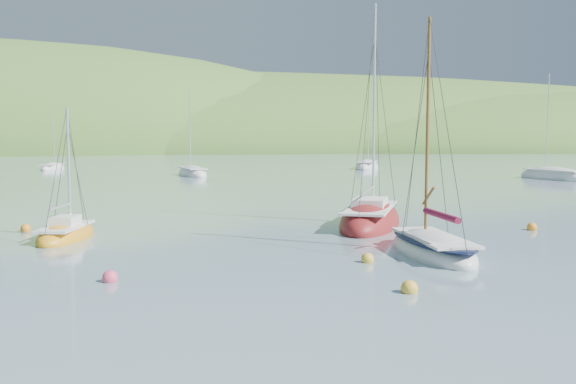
{
  "coord_description": "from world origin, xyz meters",
  "views": [
    {
      "loc": [
        -4.03,
        -19.45,
        4.51
      ],
      "look_at": [
        0.18,
        8.0,
        1.96
      ],
      "focal_mm": 40.0,
      "sensor_mm": 36.0,
      "label": 1
    }
  ],
  "objects": [
    {
      "name": "shoreline_hills",
      "position": [
        -9.66,
        172.42,
        0.0
      ],
      "size": [
        690.0,
        135.0,
        56.0
      ],
      "color": "#346928",
      "rests_on": "ground"
    },
    {
      "name": "daysailer_white",
      "position": [
        4.91,
        3.11,
        0.22
      ],
      "size": [
        2.3,
        6.18,
        9.48
      ],
      "rotation": [
        0.0,
        0.0,
        0.01
      ],
      "color": "white",
      "rests_on": "ground"
    },
    {
      "name": "distant_sloop_c",
      "position": [
        -20.9,
        63.7,
        0.15
      ],
      "size": [
        2.97,
        5.94,
        8.1
      ],
      "rotation": [
        0.0,
        0.0,
        -0.18
      ],
      "color": "white",
      "rests_on": "ground"
    },
    {
      "name": "distant_sloop_b",
      "position": [
        18.34,
        59.71,
        0.19
      ],
      "size": [
        5.55,
        8.15,
        10.99
      ],
      "rotation": [
        0.0,
        0.0,
        -0.41
      ],
      "color": "white",
      "rests_on": "ground"
    },
    {
      "name": "distant_sloop_a",
      "position": [
        -3.76,
        49.56,
        0.17
      ],
      "size": [
        4.14,
        7.45,
        10.07
      ],
      "rotation": [
        0.0,
        0.0,
        0.25
      ],
      "color": "white",
      "rests_on": "ground"
    },
    {
      "name": "sloop_red",
      "position": [
        4.64,
        10.56,
        0.22
      ],
      "size": [
        5.68,
        8.37,
        11.76
      ],
      "rotation": [
        0.0,
        0.0,
        -0.41
      ],
      "color": "maroon",
      "rests_on": "ground"
    },
    {
      "name": "mooring_buoys",
      "position": [
        -0.4,
        3.7,
        0.12
      ],
      "size": [
        23.78,
        14.16,
        0.49
      ],
      "color": "gold",
      "rests_on": "ground"
    },
    {
      "name": "sailboat_yellow",
      "position": [
        -9.31,
        8.8,
        0.16
      ],
      "size": [
        2.65,
        4.9,
        6.17
      ],
      "rotation": [
        0.0,
        0.0,
        -0.18
      ],
      "color": "orange",
      "rests_on": "ground"
    },
    {
      "name": "ground",
      "position": [
        0.0,
        0.0,
        0.0
      ],
      "size": [
        700.0,
        700.0,
        0.0
      ],
      "primitive_type": "plane",
      "color": "#7799A4",
      "rests_on": "ground"
    },
    {
      "name": "distant_sloop_d",
      "position": [
        31.36,
        38.78,
        0.19
      ],
      "size": [
        5.02,
        8.37,
        11.28
      ],
      "rotation": [
        0.0,
        0.0,
        0.3
      ],
      "color": "white",
      "rests_on": "ground"
    }
  ]
}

